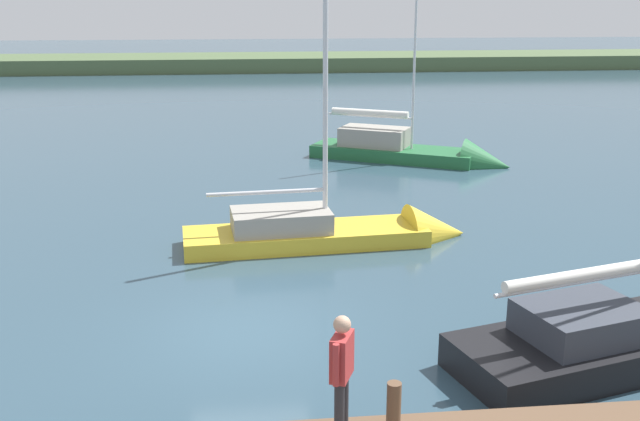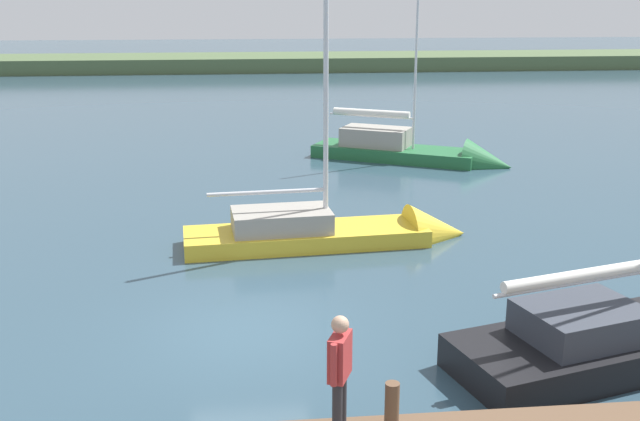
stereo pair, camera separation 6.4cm
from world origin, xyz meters
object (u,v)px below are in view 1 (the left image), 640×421
(mooring_post_near, at_px, (394,405))
(sailboat_far_right, at_px, (419,156))
(person_on_dock, at_px, (342,367))
(sailboat_mid_channel, at_px, (344,236))

(mooring_post_near, height_order, sailboat_far_right, sailboat_far_right)
(person_on_dock, bearing_deg, sailboat_mid_channel, -75.12)
(mooring_post_near, distance_m, sailboat_mid_channel, 9.69)
(sailboat_far_right, relative_size, sailboat_mid_channel, 1.11)
(mooring_post_near, bearing_deg, sailboat_far_right, -104.35)
(sailboat_far_right, xyz_separation_m, person_on_dock, (5.70, 19.44, 1.34))
(mooring_post_near, xyz_separation_m, sailboat_far_right, (-4.94, -19.32, -0.65))
(sailboat_mid_channel, bearing_deg, mooring_post_near, -98.61)
(sailboat_far_right, distance_m, person_on_dock, 20.31)
(sailboat_far_right, height_order, sailboat_mid_channel, sailboat_far_right)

